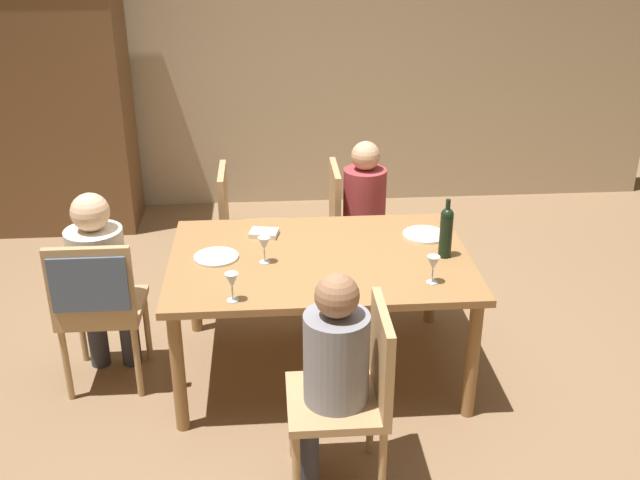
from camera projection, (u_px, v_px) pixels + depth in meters
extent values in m
plane|color=#846647|center=(320.00, 368.00, 4.38)|extent=(10.00, 10.00, 0.00)
cube|color=tan|center=(296.00, 51.00, 6.32)|extent=(6.40, 0.12, 2.70)
cube|color=brown|center=(58.00, 103.00, 5.90)|extent=(1.10, 0.56, 2.10)
cube|color=olive|center=(320.00, 260.00, 4.08)|extent=(1.65, 1.12, 0.04)
cylinder|color=olive|center=(178.00, 372.00, 3.73)|extent=(0.07, 0.07, 0.69)
cylinder|color=olive|center=(472.00, 360.00, 3.84)|extent=(0.07, 0.07, 0.69)
cylinder|color=olive|center=(194.00, 282.00, 4.63)|extent=(0.07, 0.07, 0.69)
cylinder|color=olive|center=(432.00, 273.00, 4.73)|extent=(0.07, 0.07, 0.69)
cylinder|color=tan|center=(82.00, 328.00, 4.36)|extent=(0.04, 0.04, 0.44)
cylinder|color=tan|center=(147.00, 326.00, 4.39)|extent=(0.04, 0.04, 0.44)
cylinder|color=tan|center=(67.00, 365.00, 4.02)|extent=(0.04, 0.04, 0.44)
cylinder|color=tan|center=(137.00, 362.00, 4.04)|extent=(0.04, 0.04, 0.44)
cube|color=tan|center=(103.00, 308.00, 4.10)|extent=(0.44, 0.44, 0.04)
cube|color=tan|center=(90.00, 286.00, 3.82)|extent=(0.44, 0.04, 0.44)
cube|color=#4C5B75|center=(90.00, 283.00, 3.81)|extent=(0.40, 0.07, 0.31)
cylinder|color=tan|center=(296.00, 475.00, 3.24)|extent=(0.04, 0.04, 0.44)
cylinder|color=tan|center=(293.00, 420.00, 3.59)|extent=(0.04, 0.04, 0.44)
cylinder|color=tan|center=(382.00, 470.00, 3.27)|extent=(0.04, 0.04, 0.44)
cylinder|color=tan|center=(370.00, 416.00, 3.62)|extent=(0.04, 0.04, 0.44)
cube|color=tan|center=(336.00, 401.00, 3.33)|extent=(0.44, 0.44, 0.04)
cube|color=tan|center=(382.00, 355.00, 3.24)|extent=(0.04, 0.44, 0.44)
cylinder|color=tan|center=(386.00, 250.00, 5.35)|extent=(0.04, 0.04, 0.44)
cylinder|color=tan|center=(394.00, 273.00, 5.00)|extent=(0.04, 0.04, 0.44)
cylinder|color=tan|center=(333.00, 251.00, 5.32)|extent=(0.04, 0.04, 0.44)
cylinder|color=tan|center=(338.00, 275.00, 4.98)|extent=(0.04, 0.04, 0.44)
cube|color=tan|center=(364.00, 231.00, 5.06)|extent=(0.44, 0.44, 0.04)
cube|color=tan|center=(335.00, 199.00, 4.95)|extent=(0.04, 0.44, 0.44)
cylinder|color=tan|center=(283.00, 253.00, 5.30)|extent=(0.04, 0.04, 0.44)
cylinder|color=tan|center=(285.00, 277.00, 4.95)|extent=(0.04, 0.04, 0.44)
cylinder|color=tan|center=(230.00, 255.00, 5.27)|extent=(0.04, 0.04, 0.44)
cylinder|color=tan|center=(227.00, 279.00, 4.93)|extent=(0.04, 0.04, 0.44)
cube|color=tan|center=(255.00, 234.00, 5.01)|extent=(0.44, 0.44, 0.04)
cube|color=tan|center=(223.00, 202.00, 4.90)|extent=(0.04, 0.44, 0.44)
cylinder|color=#33333D|center=(97.00, 330.00, 4.32)|extent=(0.11, 0.11, 0.46)
cylinder|color=#33333D|center=(129.00, 329.00, 4.33)|extent=(0.11, 0.11, 0.46)
cylinder|color=beige|center=(98.00, 270.00, 4.00)|extent=(0.31, 0.31, 0.47)
sphere|color=beige|center=(90.00, 212.00, 3.86)|extent=(0.20, 0.20, 0.20)
cylinder|color=#33333D|center=(307.00, 456.00, 3.34)|extent=(0.11, 0.11, 0.46)
cylinder|color=#33333D|center=(305.00, 431.00, 3.50)|extent=(0.11, 0.11, 0.46)
cylinder|color=gray|center=(336.00, 360.00, 3.24)|extent=(0.29, 0.29, 0.45)
sphere|color=#996B4C|center=(337.00, 296.00, 3.11)|extent=(0.19, 0.19, 0.19)
cylinder|color=#33333D|center=(380.00, 255.00, 5.25)|extent=(0.11, 0.11, 0.46)
cylinder|color=#33333D|center=(384.00, 266.00, 5.09)|extent=(0.11, 0.11, 0.46)
cylinder|color=#9E383D|center=(364.00, 201.00, 4.97)|extent=(0.29, 0.29, 0.44)
sphere|color=tan|center=(366.00, 156.00, 4.84)|extent=(0.19, 0.19, 0.19)
cylinder|color=black|center=(446.00, 237.00, 4.03)|extent=(0.07, 0.07, 0.24)
sphere|color=black|center=(447.00, 215.00, 3.97)|extent=(0.07, 0.07, 0.07)
cylinder|color=black|center=(448.00, 206.00, 3.95)|extent=(0.03, 0.03, 0.08)
cylinder|color=silver|center=(233.00, 300.00, 3.62)|extent=(0.06, 0.06, 0.00)
cylinder|color=silver|center=(233.00, 294.00, 3.61)|extent=(0.01, 0.01, 0.07)
cone|color=silver|center=(232.00, 280.00, 3.57)|extent=(0.07, 0.07, 0.07)
cylinder|color=silver|center=(265.00, 262.00, 4.00)|extent=(0.06, 0.06, 0.00)
cylinder|color=silver|center=(265.00, 256.00, 3.99)|extent=(0.01, 0.01, 0.07)
cone|color=silver|center=(264.00, 244.00, 3.96)|extent=(0.07, 0.07, 0.07)
cylinder|color=silver|center=(432.00, 282.00, 3.79)|extent=(0.06, 0.06, 0.00)
cylinder|color=silver|center=(432.00, 276.00, 3.78)|extent=(0.01, 0.01, 0.07)
cone|color=silver|center=(433.00, 263.00, 3.75)|extent=(0.07, 0.07, 0.07)
cylinder|color=silver|center=(216.00, 257.00, 4.05)|extent=(0.24, 0.24, 0.01)
cylinder|color=white|center=(425.00, 235.00, 4.32)|extent=(0.25, 0.25, 0.01)
cube|color=beige|center=(264.00, 233.00, 4.32)|extent=(0.18, 0.15, 0.03)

